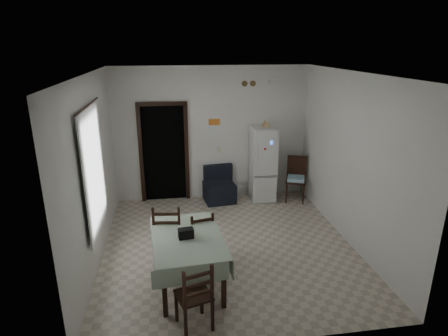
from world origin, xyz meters
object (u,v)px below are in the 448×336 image
navy_seat (219,185)px  dining_chair_far_left (169,233)px  dining_table (188,260)px  dining_chair_near_head (194,294)px  corner_chair (296,180)px  fridge (263,164)px  dining_chair_far_right (200,236)px

navy_seat → dining_chair_far_left: 2.56m
dining_table → dining_chair_near_head: dining_chair_near_head is taller
navy_seat → dining_chair_near_head: (-0.84, -3.78, 0.07)m
navy_seat → corner_chair: bearing=-13.9°
dining_chair_far_left → dining_chair_near_head: 1.51m
dining_table → dining_chair_far_left: (-0.26, 0.60, 0.14)m
navy_seat → dining_table: size_ratio=0.53×
navy_seat → corner_chair: (1.66, -0.21, 0.10)m
navy_seat → dining_table: bearing=-113.2°
navy_seat → dining_table: 3.02m
dining_chair_far_left → dining_table: bearing=120.7°
fridge → dining_table: 3.45m
fridge → dining_chair_far_left: fridge is taller
fridge → navy_seat: 1.05m
dining_chair_far_left → dining_chair_far_right: bearing=-177.2°
navy_seat → dining_chair_far_right: size_ratio=0.88×
fridge → dining_chair_far_right: fridge is taller
dining_chair_far_right → dining_chair_near_head: bearing=70.0°
navy_seat → dining_chair_far_right: bearing=-112.0°
navy_seat → dining_chair_near_head: 3.88m
corner_chair → dining_chair_far_right: size_ratio=1.11×
fridge → dining_chair_far_left: 3.11m
dining_chair_far_right → navy_seat: bearing=-117.5°
dining_chair_far_left → dining_chair_near_head: dining_chair_far_left is taller
navy_seat → dining_chair_near_head: size_ratio=0.84×
navy_seat → dining_table: (-0.86, -2.90, -0.01)m
corner_chair → dining_chair_near_head: (-2.50, -3.57, -0.03)m
corner_chair → dining_chair_far_left: size_ratio=0.95×
fridge → dining_chair_far_right: 2.85m
dining_table → dining_chair_far_right: (0.22, 0.56, 0.06)m
dining_chair_far_right → dining_chair_far_left: bearing=-16.5°
dining_chair_far_left → dining_chair_far_right: dining_chair_far_left is taller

